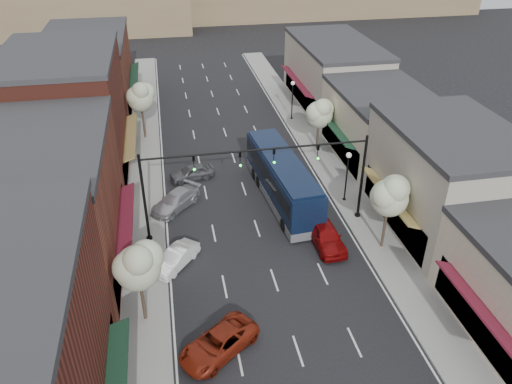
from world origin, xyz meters
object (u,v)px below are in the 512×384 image
tree_left_near (138,265)px  tree_left_far (141,96)px  red_hatchback (326,235)px  parked_car_c (176,201)px  signal_mast_left (177,182)px  parked_car_d (192,172)px  tree_right_near (391,195)px  lamp_post_far (292,94)px  parked_car_a (219,343)px  tree_right_far (320,113)px  lamp_post_near (347,169)px  signal_mast_right (333,168)px  coach_bus (282,179)px  parked_car_b (176,258)px

tree_left_near → tree_left_far: tree_left_far is taller
red_hatchback → parked_car_c: 12.42m
signal_mast_left → parked_car_d: (1.41, 8.54, -3.95)m
tree_right_near → lamp_post_far: tree_right_near is taller
red_hatchback → parked_car_a: red_hatchback is taller
tree_right_far → lamp_post_near: bearing=-93.3°
tree_right_far → parked_car_c: 16.59m
tree_right_near → parked_car_d: 18.18m
lamp_post_near → red_hatchback: (-3.37, -5.40, -2.18)m
parked_car_a → parked_car_c: (-1.55, 15.26, 0.03)m
tree_right_near → tree_left_near: size_ratio=1.05×
signal_mast_right → tree_right_far: 12.27m
tree_right_near → tree_right_far: (0.00, 16.00, -0.46)m
signal_mast_right → coach_bus: 5.35m
tree_left_far → tree_left_near: bearing=-90.0°
tree_right_near → signal_mast_left: bearing=163.8°
lamp_post_far → red_hatchback: lamp_post_far is taller
tree_right_near → parked_car_a: size_ratio=1.25×
tree_right_near → coach_bus: bearing=125.7°
red_hatchback → parked_car_b: red_hatchback is taller
tree_left_near → lamp_post_far: size_ratio=1.28×
coach_bus → red_hatchback: 6.87m
tree_left_far → parked_car_d: size_ratio=1.56×
lamp_post_far → signal_mast_right: bearing=-96.2°
coach_bus → tree_right_near: bearing=-59.1°
parked_car_a → parked_car_b: parked_car_a is taller
signal_mast_right → lamp_post_far: 20.19m
parked_car_d → tree_right_near: bearing=31.8°
coach_bus → parked_car_d: coach_bus is taller
lamp_post_far → red_hatchback: bearing=-98.4°
red_hatchback → tree_right_near: bearing=-19.6°
tree_right_far → tree_left_far: size_ratio=0.89×
lamp_post_far → parked_car_a: size_ratio=0.93×
coach_bus → parked_car_c: bearing=172.7°
signal_mast_right → coach_bus: bearing=127.7°
parked_car_d → signal_mast_left: bearing=-22.5°
parked_car_d → parked_car_c: bearing=-33.3°
coach_bus → signal_mast_left: bearing=-161.2°
coach_bus → parked_car_d: 8.62m
signal_mast_left → tree_right_far: signal_mast_left is taller
signal_mast_left → parked_car_d: signal_mast_left is taller
lamp_post_near → parked_car_c: size_ratio=0.94×
coach_bus → tree_right_far: bearing=51.3°
tree_left_far → coach_bus: (11.04, -14.27, -2.64)m
lamp_post_far → coach_bus: (-5.01, -16.33, -1.04)m
tree_right_near → lamp_post_far: 24.11m
signal_mast_left → tree_right_far: (13.97, 11.95, -0.63)m
coach_bus → parked_car_d: size_ratio=3.19×
lamp_post_near → tree_right_far: bearing=86.7°
parked_car_a → signal_mast_left: bearing=150.0°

